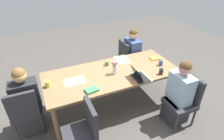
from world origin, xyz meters
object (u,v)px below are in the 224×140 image
chair_near_left_near (128,57)px  chair_far_left_far (184,98)px  book_red_cover (92,90)px  flower_vase (115,66)px  book_blue_cover (155,58)px  coffee_mug_near_left (48,84)px  person_head_right_left_mid (28,105)px  person_far_left_far (178,96)px  coffee_mug_centre_left (161,63)px  chair_head_right_left_mid (25,110)px  coffee_mug_centre_right (161,71)px  person_near_left_near (132,57)px  coffee_mug_near_right (107,63)px  chair_far_right_near (84,129)px  laptop_far_left_far (139,76)px  dining_table (112,76)px

chair_near_left_near → chair_far_left_far: bearing=95.7°
chair_near_left_near → book_red_cover: size_ratio=4.50×
flower_vase → book_blue_cover: flower_vase is taller
book_red_cover → coffee_mug_near_left: bearing=-41.8°
person_head_right_left_mid → book_red_cover: size_ratio=5.97×
person_far_left_far → coffee_mug_centre_left: 0.72m
person_far_left_far → flower_vase: (0.84, -0.75, 0.37)m
chair_far_left_far → book_blue_cover: chair_far_left_far is taller
chair_head_right_left_mid → coffee_mug_centre_right: (-2.27, 0.32, 0.31)m
person_near_left_near → chair_far_left_far: 1.62m
book_blue_cover → flower_vase: bearing=20.3°
chair_far_left_far → coffee_mug_near_right: size_ratio=11.14×
person_far_left_far → coffee_mug_centre_left: size_ratio=11.91×
coffee_mug_centre_left → book_blue_cover: coffee_mug_centre_left is taller
person_far_left_far → coffee_mug_centre_right: size_ratio=11.16×
chair_head_right_left_mid → person_far_left_far: bearing=162.9°
chair_near_left_near → chair_far_right_near: size_ratio=1.00×
chair_near_left_near → laptop_far_left_far: size_ratio=2.81×
laptop_far_left_far → coffee_mug_near_left: laptop_far_left_far is taller
dining_table → coffee_mug_near_right: coffee_mug_near_right is taller
coffee_mug_near_right → book_red_cover: bearing=50.8°
person_near_left_near → chair_head_right_left_mid: 2.49m
chair_near_left_near → coffee_mug_near_right: (0.76, 0.55, 0.30)m
person_near_left_near → coffee_mug_near_right: size_ratio=14.80×
chair_near_left_near → book_red_cover: 1.75m
coffee_mug_near_right → coffee_mug_near_left: bearing=12.4°
laptop_far_left_far → dining_table: bearing=-46.9°
flower_vase → book_red_cover: 0.62m
coffee_mug_near_right → coffee_mug_centre_right: size_ratio=0.75×
coffee_mug_centre_left → coffee_mug_centre_right: coffee_mug_centre_right is taller
chair_head_right_left_mid → person_head_right_left_mid: bearing=-128.8°
laptop_far_left_far → chair_far_left_far: bearing=140.0°
chair_head_right_left_mid → coffee_mug_near_right: chair_head_right_left_mid is taller
coffee_mug_near_right → book_blue_cover: bearing=170.9°
coffee_mug_centre_right → coffee_mug_centre_left: bearing=-125.8°
book_red_cover → coffee_mug_near_right: bearing=-138.1°
chair_far_left_far → person_head_right_left_mid: bearing=-19.9°
dining_table → coffee_mug_centre_right: size_ratio=22.28×
person_head_right_left_mid → chair_far_left_far: (-2.38, 0.86, -0.03)m
person_head_right_left_mid → person_far_left_far: size_ratio=1.00×
chair_near_left_near → chair_far_left_far: 1.69m
coffee_mug_centre_left → chair_head_right_left_mid: bearing=-1.6°
coffee_mug_near_left → chair_far_left_far: bearing=156.3°
dining_table → chair_far_left_far: bearing=137.3°
flower_vase → laptop_far_left_far: flower_vase is taller
flower_vase → coffee_mug_centre_left: size_ratio=2.54×
person_near_left_near → laptop_far_left_far: 1.26m
person_far_left_far → book_blue_cover: bearing=-98.8°
flower_vase → coffee_mug_near_left: (1.12, -0.08, -0.09)m
person_head_right_left_mid → chair_far_right_near: size_ratio=1.33×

